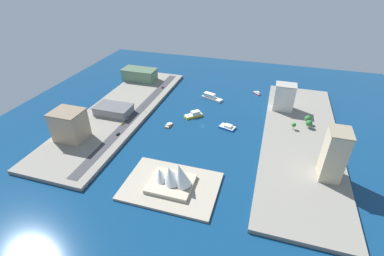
{
  "coord_description": "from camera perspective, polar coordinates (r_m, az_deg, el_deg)",
  "views": [
    {
      "loc": [
        -61.93,
        242.09,
        153.05
      ],
      "look_at": [
        6.15,
        18.19,
        6.45
      ],
      "focal_mm": 26.12,
      "sensor_mm": 36.0,
      "label": 1
    }
  ],
  "objects": [
    {
      "name": "ground_plane",
      "position": [
        293.04,
        2.19,
        0.55
      ],
      "size": [
        440.0,
        440.0,
        0.0
      ],
      "primitive_type": "plane",
      "color": "navy"
    },
    {
      "name": "quay_west",
      "position": [
        287.69,
        21.25,
        -2.14
      ],
      "size": [
        70.0,
        240.0,
        3.39
      ],
      "primitive_type": "cube",
      "color": "gray",
      "rests_on": "ground_plane"
    },
    {
      "name": "quay_east",
      "position": [
        326.88,
        -14.53,
        3.38
      ],
      "size": [
        70.0,
        240.0,
        3.39
      ],
      "primitive_type": "cube",
      "color": "gray",
      "rests_on": "ground_plane"
    },
    {
      "name": "peninsula_point",
      "position": [
        220.22,
        -4.28,
        -11.72
      ],
      "size": [
        72.06,
        50.71,
        2.0
      ],
      "primitive_type": "cube",
      "color": "#A89E89",
      "rests_on": "ground_plane"
    },
    {
      "name": "road_strip",
      "position": [
        315.88,
        -11.1,
        3.15
      ],
      "size": [
        9.91,
        228.0,
        0.15
      ],
      "primitive_type": "cube",
      "color": "#38383D",
      "rests_on": "quay_east"
    },
    {
      "name": "tugboat_red",
      "position": [
        369.98,
        13.15,
        6.97
      ],
      "size": [
        10.68,
        10.94,
        3.64
      ],
      "color": "red",
      "rests_on": "ground_plane"
    },
    {
      "name": "ferry_white_commuter",
      "position": [
        347.48,
        3.93,
        6.35
      ],
      "size": [
        28.19,
        16.84,
        6.93
      ],
      "color": "silver",
      "rests_on": "ground_plane"
    },
    {
      "name": "water_taxi_orange",
      "position": [
        291.92,
        -4.77,
        0.59
      ],
      "size": [
        5.66,
        11.62,
        3.21
      ],
      "color": "orange",
      "rests_on": "ground_plane"
    },
    {
      "name": "catamaran_blue",
      "position": [
        289.7,
        7.25,
        0.22
      ],
      "size": [
        18.27,
        13.27,
        4.0
      ],
      "color": "blue",
      "rests_on": "ground_plane"
    },
    {
      "name": "ferry_yellow_fast",
      "position": [
        308.02,
        0.39,
        2.76
      ],
      "size": [
        19.86,
        19.1,
        6.21
      ],
      "color": "yellow",
      "rests_on": "ground_plane"
    },
    {
      "name": "warehouse_low_gray",
      "position": [
        317.82,
        -15.72,
        3.63
      ],
      "size": [
        39.44,
        24.54,
        9.21
      ],
      "color": "gray",
      "rests_on": "quay_east"
    },
    {
      "name": "apartment_midrise_tan",
      "position": [
        283.2,
        -23.71,
        0.56
      ],
      "size": [
        27.96,
        23.93,
        28.7
      ],
      "color": "tan",
      "rests_on": "quay_east"
    },
    {
      "name": "terminal_long_green",
      "position": [
        399.27,
        -10.65,
        10.7
      ],
      "size": [
        46.36,
        23.88,
        15.58
      ],
      "color": "slate",
      "rests_on": "quay_east"
    },
    {
      "name": "office_block_beige",
      "position": [
        236.77,
        27.03,
        -4.87
      ],
      "size": [
        15.67,
        20.13,
        42.07
      ],
      "color": "#C6B793",
      "rests_on": "quay_west"
    },
    {
      "name": "hotel_broad_white",
      "position": [
        327.3,
        18.33,
        6.05
      ],
      "size": [
        22.19,
        16.38,
        29.71
      ],
      "color": "silver",
      "rests_on": "quay_west"
    },
    {
      "name": "pickup_red",
      "position": [
        371.42,
        -6.03,
        8.27
      ],
      "size": [
        1.97,
        4.47,
        1.53
      ],
      "color": "black",
      "rests_on": "road_strip"
    },
    {
      "name": "taxi_yellow_cab",
      "position": [
        296.76,
        -14.03,
        0.92
      ],
      "size": [
        2.04,
        4.62,
        1.49
      ],
      "color": "black",
      "rests_on": "road_strip"
    },
    {
      "name": "suv_black",
      "position": [
        280.63,
        -14.89,
        -1.16
      ],
      "size": [
        1.9,
        4.5,
        1.56
      ],
      "color": "black",
      "rests_on": "road_strip"
    },
    {
      "name": "sedan_silver",
      "position": [
        305.44,
        -12.93,
        2.03
      ],
      "size": [
        1.93,
        4.88,
        1.53
      ],
      "color": "black",
      "rests_on": "road_strip"
    },
    {
      "name": "traffic_light_waterfront",
      "position": [
        315.45,
        -9.83,
        4.13
      ],
      "size": [
        0.36,
        0.36,
        6.5
      ],
      "color": "black",
      "rests_on": "quay_east"
    },
    {
      "name": "opera_landmark",
      "position": [
        213.84,
        -3.96,
        -10.13
      ],
      "size": [
        33.73,
        28.92,
        22.69
      ],
      "color": "#BCAD93",
      "rests_on": "peninsula_point"
    },
    {
      "name": "park_tree_cluster",
      "position": [
        305.27,
        22.34,
        1.26
      ],
      "size": [
        20.06,
        20.59,
        9.3
      ],
      "color": "brown",
      "rests_on": "quay_west"
    }
  ]
}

